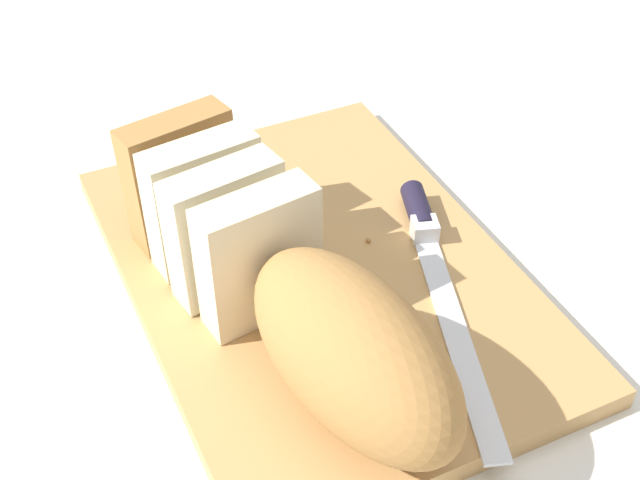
# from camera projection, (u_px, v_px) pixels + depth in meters

# --- Properties ---
(ground_plane) EXTENTS (3.00, 3.00, 0.00)m
(ground_plane) POSITION_uv_depth(u_px,v_px,m) (320.00, 285.00, 0.71)
(ground_plane) COLOR silver
(cutting_board) EXTENTS (0.42, 0.30, 0.02)m
(cutting_board) POSITION_uv_depth(u_px,v_px,m) (320.00, 277.00, 0.71)
(cutting_board) COLOR tan
(cutting_board) RESTS_ON ground_plane
(bread_loaf) EXTENTS (0.36, 0.14, 0.11)m
(bread_loaf) POSITION_uv_depth(u_px,v_px,m) (294.00, 293.00, 0.60)
(bread_loaf) COLOR #A8753D
(bread_loaf) RESTS_ON cutting_board
(bread_knife) EXTENTS (0.27, 0.11, 0.02)m
(bread_knife) POSITION_uv_depth(u_px,v_px,m) (430.00, 247.00, 0.71)
(bread_knife) COLOR silver
(bread_knife) RESTS_ON cutting_board
(crumb_near_knife) EXTENTS (0.00, 0.00, 0.00)m
(crumb_near_knife) POSITION_uv_depth(u_px,v_px,m) (368.00, 240.00, 0.72)
(crumb_near_knife) COLOR #A8753D
(crumb_near_knife) RESTS_ON cutting_board
(crumb_near_loaf) EXTENTS (0.01, 0.01, 0.01)m
(crumb_near_loaf) POSITION_uv_depth(u_px,v_px,m) (308.00, 222.00, 0.74)
(crumb_near_loaf) COLOR #A8753D
(crumb_near_loaf) RESTS_ON cutting_board
(crumb_stray_left) EXTENTS (0.01, 0.01, 0.01)m
(crumb_stray_left) POSITION_uv_depth(u_px,v_px,m) (361.00, 308.00, 0.66)
(crumb_stray_left) COLOR #A8753D
(crumb_stray_left) RESTS_ON cutting_board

